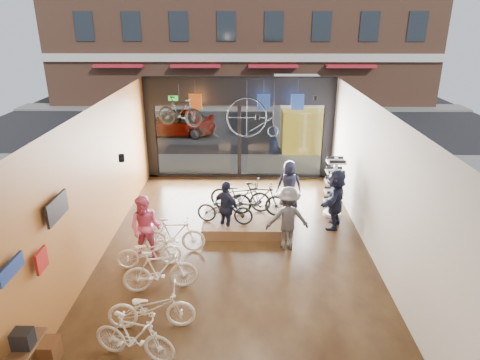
{
  "coord_description": "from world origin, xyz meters",
  "views": [
    {
      "loc": [
        0.21,
        -9.61,
        5.86
      ],
      "look_at": [
        0.08,
        1.4,
        1.61
      ],
      "focal_mm": 32.0,
      "sensor_mm": 36.0,
      "label": 1
    }
  ],
  "objects_px": {
    "box_truck": "(302,113)",
    "customer_5": "(335,199)",
    "display_bike_left": "(225,209)",
    "hung_bike": "(180,111)",
    "penny_farthing": "(255,119)",
    "floor_bike_3": "(160,270)",
    "floor_bike_1": "(134,337)",
    "display_bike_right": "(240,195)",
    "floor_bike_4": "(149,251)",
    "floor_bike_2": "(151,308)",
    "floor_bike_5": "(174,235)",
    "customer_4": "(289,185)",
    "street_car": "(175,122)",
    "display_bike_mid": "(258,199)",
    "customer_3": "(288,218)",
    "display_platform": "(244,222)",
    "customer_2": "(227,208)",
    "customer_1": "(146,228)",
    "sunglasses_rack": "(334,187)"
  },
  "relations": [
    {
      "from": "box_truck",
      "to": "customer_5",
      "type": "relative_size",
      "value": 4.04
    },
    {
      "from": "display_bike_left",
      "to": "hung_bike",
      "type": "distance_m",
      "value": 3.91
    },
    {
      "from": "penny_farthing",
      "to": "floor_bike_3",
      "type": "bearing_deg",
      "value": -109.31
    },
    {
      "from": "floor_bike_1",
      "to": "display_bike_right",
      "type": "distance_m",
      "value": 6.07
    },
    {
      "from": "floor_bike_4",
      "to": "penny_farthing",
      "type": "bearing_deg",
      "value": -38.5
    },
    {
      "from": "customer_5",
      "to": "floor_bike_2",
      "type": "bearing_deg",
      "value": -23.13
    },
    {
      "from": "floor_bike_5",
      "to": "customer_4",
      "type": "relative_size",
      "value": 0.99
    },
    {
      "from": "hung_bike",
      "to": "floor_bike_4",
      "type": "bearing_deg",
      "value": -163.74
    },
    {
      "from": "street_car",
      "to": "floor_bike_2",
      "type": "bearing_deg",
      "value": 7.01
    },
    {
      "from": "floor_bike_3",
      "to": "floor_bike_5",
      "type": "xyz_separation_m",
      "value": [
        0.06,
        1.69,
        -0.02
      ]
    },
    {
      "from": "floor_bike_5",
      "to": "display_bike_mid",
      "type": "relative_size",
      "value": 0.94
    },
    {
      "from": "display_bike_mid",
      "to": "customer_3",
      "type": "distance_m",
      "value": 1.56
    },
    {
      "from": "floor_bike_2",
      "to": "display_platform",
      "type": "xyz_separation_m",
      "value": [
        1.83,
        4.4,
        -0.3
      ]
    },
    {
      "from": "customer_2",
      "to": "penny_farthing",
      "type": "xyz_separation_m",
      "value": [
        0.86,
        3.72,
        1.69
      ]
    },
    {
      "from": "floor_bike_3",
      "to": "customer_5",
      "type": "bearing_deg",
      "value": -66.76
    },
    {
      "from": "customer_3",
      "to": "display_platform",
      "type": "bearing_deg",
      "value": -51.91
    },
    {
      "from": "box_truck",
      "to": "floor_bike_3",
      "type": "bearing_deg",
      "value": -110.63
    },
    {
      "from": "display_bike_mid",
      "to": "floor_bike_5",
      "type": "bearing_deg",
      "value": 132.28
    },
    {
      "from": "display_platform",
      "to": "customer_5",
      "type": "relative_size",
      "value": 1.35
    },
    {
      "from": "street_car",
      "to": "customer_3",
      "type": "xyz_separation_m",
      "value": [
        4.77,
        -11.5,
        0.17
      ]
    },
    {
      "from": "floor_bike_3",
      "to": "display_bike_mid",
      "type": "distance_m",
      "value": 4.03
    },
    {
      "from": "street_car",
      "to": "floor_bike_2",
      "type": "xyz_separation_m",
      "value": [
        1.8,
        -14.66,
        -0.25
      ]
    },
    {
      "from": "display_bike_right",
      "to": "penny_farthing",
      "type": "distance_m",
      "value": 3.24
    },
    {
      "from": "display_bike_right",
      "to": "customer_5",
      "type": "xyz_separation_m",
      "value": [
        2.75,
        -0.51,
        0.1
      ]
    },
    {
      "from": "floor_bike_5",
      "to": "box_truck",
      "type": "bearing_deg",
      "value": -25.83
    },
    {
      "from": "floor_bike_4",
      "to": "street_car",
      "type": "bearing_deg",
      "value": -6.12
    },
    {
      "from": "floor_bike_1",
      "to": "customer_1",
      "type": "distance_m",
      "value": 3.5
    },
    {
      "from": "floor_bike_5",
      "to": "display_platform",
      "type": "bearing_deg",
      "value": -53.87
    },
    {
      "from": "floor_bike_5",
      "to": "customer_5",
      "type": "relative_size",
      "value": 0.9
    },
    {
      "from": "floor_bike_3",
      "to": "display_bike_mid",
      "type": "bearing_deg",
      "value": -46.82
    },
    {
      "from": "display_bike_mid",
      "to": "customer_1",
      "type": "bearing_deg",
      "value": 130.5
    },
    {
      "from": "floor_bike_1",
      "to": "display_bike_mid",
      "type": "bearing_deg",
      "value": -9.65
    },
    {
      "from": "display_bike_mid",
      "to": "sunglasses_rack",
      "type": "distance_m",
      "value": 2.44
    },
    {
      "from": "box_truck",
      "to": "hung_bike",
      "type": "distance_m",
      "value": 8.53
    },
    {
      "from": "box_truck",
      "to": "floor_bike_2",
      "type": "bearing_deg",
      "value": -108.66
    },
    {
      "from": "street_car",
      "to": "customer_2",
      "type": "height_order",
      "value": "customer_2"
    },
    {
      "from": "floor_bike_3",
      "to": "hung_bike",
      "type": "bearing_deg",
      "value": -9.44
    },
    {
      "from": "floor_bike_1",
      "to": "hung_bike",
      "type": "xyz_separation_m",
      "value": [
        -0.17,
        7.7,
        2.45
      ]
    },
    {
      "from": "customer_1",
      "to": "hung_bike",
      "type": "xyz_separation_m",
      "value": [
        0.35,
        4.26,
        2.07
      ]
    },
    {
      "from": "box_truck",
      "to": "floor_bike_2",
      "type": "xyz_separation_m",
      "value": [
        -4.62,
        -13.66,
        -0.96
      ]
    },
    {
      "from": "floor_bike_4",
      "to": "customer_3",
      "type": "distance_m",
      "value": 3.64
    },
    {
      "from": "floor_bike_4",
      "to": "sunglasses_rack",
      "type": "height_order",
      "value": "sunglasses_rack"
    },
    {
      "from": "street_car",
      "to": "floor_bike_1",
      "type": "relative_size",
      "value": 2.64
    },
    {
      "from": "floor_bike_3",
      "to": "customer_5",
      "type": "relative_size",
      "value": 0.94
    },
    {
      "from": "floor_bike_3",
      "to": "sunglasses_rack",
      "type": "relative_size",
      "value": 0.89
    },
    {
      "from": "display_bike_left",
      "to": "penny_farthing",
      "type": "distance_m",
      "value": 4.12
    },
    {
      "from": "floor_bike_5",
      "to": "sunglasses_rack",
      "type": "bearing_deg",
      "value": -65.99
    },
    {
      "from": "customer_2",
      "to": "customer_5",
      "type": "bearing_deg",
      "value": -130.2
    },
    {
      "from": "floor_bike_3",
      "to": "customer_1",
      "type": "height_order",
      "value": "customer_1"
    },
    {
      "from": "sunglasses_rack",
      "to": "display_bike_left",
      "type": "bearing_deg",
      "value": -158.47
    }
  ]
}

